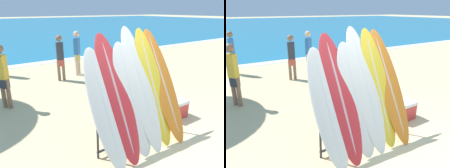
% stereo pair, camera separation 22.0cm
% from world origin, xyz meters
% --- Properties ---
extents(ground_plane, '(160.00, 160.00, 0.00)m').
position_xyz_m(ground_plane, '(0.00, 0.00, 0.00)').
color(ground_plane, beige).
extents(surfboard_rack, '(1.74, 0.04, 0.96)m').
position_xyz_m(surfboard_rack, '(-0.40, 0.68, 0.51)').
color(surfboard_rack, '#28282D').
rests_on(surfboard_rack, ground_plane).
extents(surfboard_slot_0, '(0.52, 1.06, 1.89)m').
position_xyz_m(surfboard_slot_0, '(-1.11, 0.65, 0.94)').
color(surfboard_slot_0, silver).
rests_on(surfboard_slot_0, ground_plane).
extents(surfboard_slot_1, '(0.54, 1.19, 2.10)m').
position_xyz_m(surfboard_slot_1, '(-0.83, 0.70, 1.05)').
color(surfboard_slot_1, red).
rests_on(surfboard_slot_1, ground_plane).
extents(surfboard_slot_2, '(0.58, 0.96, 1.94)m').
position_xyz_m(surfboard_slot_2, '(-0.52, 0.66, 0.97)').
color(surfboard_slot_2, silver).
rests_on(surfboard_slot_2, ground_plane).
extents(surfboard_slot_3, '(0.51, 1.17, 2.20)m').
position_xyz_m(surfboard_slot_3, '(-0.26, 0.72, 1.10)').
color(surfboard_slot_3, silver).
rests_on(surfboard_slot_3, ground_plane).
extents(surfboard_slot_4, '(0.51, 1.03, 2.15)m').
position_xyz_m(surfboard_slot_4, '(0.03, 0.71, 1.07)').
color(surfboard_slot_4, yellow).
rests_on(surfboard_slot_4, ground_plane).
extents(surfboard_slot_5, '(0.53, 1.20, 2.11)m').
position_xyz_m(surfboard_slot_5, '(0.32, 0.71, 1.05)').
color(surfboard_slot_5, orange).
rests_on(surfboard_slot_5, ground_plane).
extents(person_near_water, '(0.27, 0.22, 1.64)m').
position_xyz_m(person_near_water, '(-0.03, 5.24, 0.90)').
color(person_near_water, '#846047').
rests_on(person_near_water, ground_plane).
extents(person_mid_beach, '(0.27, 0.29, 1.68)m').
position_xyz_m(person_mid_beach, '(-2.13, 3.82, 0.92)').
color(person_mid_beach, '#846047').
rests_on(person_mid_beach, ground_plane).
extents(person_far_right, '(0.29, 0.28, 1.71)m').
position_xyz_m(person_far_right, '(0.80, 5.58, 0.93)').
color(person_far_right, beige).
rests_on(person_far_right, ground_plane).
extents(cooler_box, '(0.59, 0.32, 0.43)m').
position_xyz_m(cooler_box, '(1.07, 0.93, 0.22)').
color(cooler_box, red).
rests_on(cooler_box, ground_plane).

